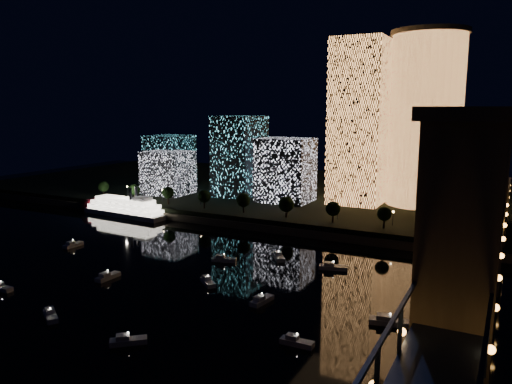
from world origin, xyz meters
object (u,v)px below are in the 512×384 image
(truss_bridge, at_px, (466,285))
(riverboat, at_px, (122,207))
(tower_cylindrical, at_px, (426,119))
(tower_rectangular, at_px, (359,122))

(truss_bridge, distance_m, riverboat, 170.97)
(tower_cylindrical, height_order, tower_rectangular, tower_cylindrical)
(tower_rectangular, relative_size, truss_bridge, 0.28)
(tower_rectangular, bearing_deg, truss_bridge, -65.62)
(tower_cylindrical, distance_m, truss_bridge, 145.13)
(truss_bridge, relative_size, riverboat, 5.55)
(truss_bridge, height_order, riverboat, truss_bridge)
(tower_rectangular, distance_m, truss_bridge, 144.13)
(tower_rectangular, distance_m, riverboat, 116.85)
(tower_cylindrical, distance_m, riverboat, 145.17)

